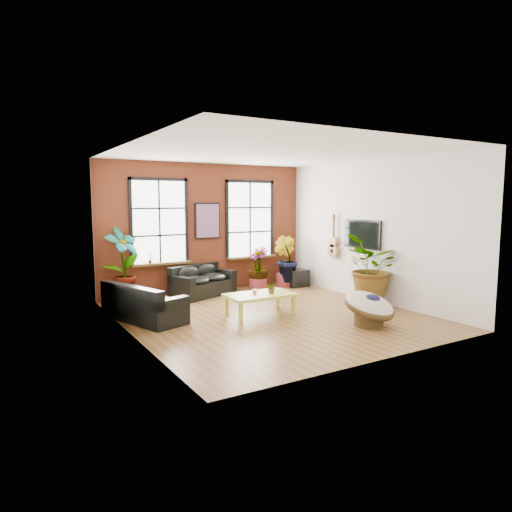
# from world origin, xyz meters

# --- Properties ---
(room) EXTENTS (6.04, 6.54, 3.54)m
(room) POSITION_xyz_m (0.00, 0.15, 1.75)
(room) COLOR brown
(room) RESTS_ON ground
(sofa_back) EXTENTS (1.94, 1.43, 0.80)m
(sofa_back) POSITION_xyz_m (-0.38, 2.77, 0.36)
(sofa_back) COLOR black
(sofa_back) RESTS_ON ground
(sofa_left) EXTENTS (1.40, 2.13, 0.78)m
(sofa_left) POSITION_xyz_m (-2.52, 1.02, 0.35)
(sofa_left) COLOR black
(sofa_left) RESTS_ON ground
(coffee_table) EXTENTS (1.50, 0.89, 0.57)m
(coffee_table) POSITION_xyz_m (-0.16, 0.16, 0.42)
(coffee_table) COLOR #BDC747
(coffee_table) RESTS_ON ground
(papasan_chair) EXTENTS (1.25, 1.26, 0.76)m
(papasan_chair) POSITION_xyz_m (1.25, -1.71, 0.39)
(papasan_chair) COLOR #443318
(papasan_chair) RESTS_ON ground
(poster) EXTENTS (0.74, 0.06, 0.98)m
(poster) POSITION_xyz_m (0.00, 3.18, 1.95)
(poster) COLOR black
(poster) RESTS_ON room
(tv_wall_unit) EXTENTS (0.13, 1.86, 1.20)m
(tv_wall_unit) POSITION_xyz_m (2.93, 0.60, 1.54)
(tv_wall_unit) COLOR black
(tv_wall_unit) RESTS_ON room
(media_box) EXTENTS (0.62, 0.52, 0.50)m
(media_box) POSITION_xyz_m (2.53, 2.51, 0.25)
(media_box) COLOR black
(media_box) RESTS_ON ground
(pot_back_left) EXTENTS (0.70, 0.70, 0.39)m
(pot_back_left) POSITION_xyz_m (-2.38, 2.94, 0.19)
(pot_back_left) COLOR maroon
(pot_back_left) RESTS_ON ground
(pot_back_right) EXTENTS (0.68, 0.68, 0.38)m
(pot_back_right) POSITION_xyz_m (2.24, 2.68, 0.19)
(pot_back_right) COLOR maroon
(pot_back_right) RESTS_ON ground
(pot_right_wall) EXTENTS (0.72, 0.72, 0.41)m
(pot_right_wall) POSITION_xyz_m (2.58, -0.44, 0.20)
(pot_right_wall) COLOR maroon
(pot_right_wall) RESTS_ON ground
(pot_mid) EXTENTS (0.63, 0.63, 0.35)m
(pot_mid) POSITION_xyz_m (1.21, 2.53, 0.18)
(pot_mid) COLOR maroon
(pot_mid) RESTS_ON ground
(floor_plant_back_left) EXTENTS (1.08, 0.94, 1.72)m
(floor_plant_back_left) POSITION_xyz_m (-2.38, 2.94, 1.01)
(floor_plant_back_left) COLOR #1C4813
(floor_plant_back_left) RESTS_ON ground
(floor_plant_back_right) EXTENTS (0.76, 0.86, 1.33)m
(floor_plant_back_right) POSITION_xyz_m (2.23, 2.65, 0.81)
(floor_plant_back_right) COLOR #1C4813
(floor_plant_back_right) RESTS_ON ground
(floor_plant_right_wall) EXTENTS (1.81, 1.84, 1.55)m
(floor_plant_right_wall) POSITION_xyz_m (2.57, -0.46, 0.93)
(floor_plant_right_wall) COLOR #1C4813
(floor_plant_right_wall) RESTS_ON ground
(floor_plant_mid) EXTENTS (0.78, 0.78, 1.06)m
(floor_plant_mid) POSITION_xyz_m (1.24, 2.57, 0.67)
(floor_plant_mid) COLOR #1C4813
(floor_plant_mid) RESTS_ON ground
(table_plant) EXTENTS (0.26, 0.23, 0.26)m
(table_plant) POSITION_xyz_m (0.09, 0.08, 0.61)
(table_plant) COLOR #1C4813
(table_plant) RESTS_ON coffee_table
(sill_plant_left) EXTENTS (0.17, 0.17, 0.27)m
(sill_plant_left) POSITION_xyz_m (-1.65, 3.13, 1.04)
(sill_plant_left) COLOR #1C4813
(sill_plant_left) RESTS_ON room
(sill_plant_right) EXTENTS (0.19, 0.19, 0.27)m
(sill_plant_right) POSITION_xyz_m (1.70, 3.13, 1.04)
(sill_plant_right) COLOR #1C4813
(sill_plant_right) RESTS_ON room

